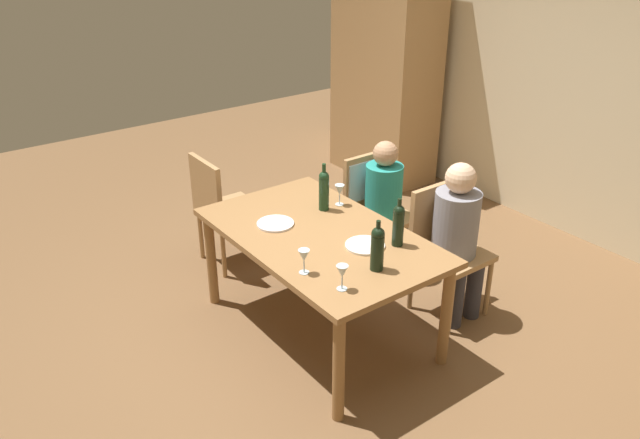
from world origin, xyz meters
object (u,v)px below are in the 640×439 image
object	(u,v)px
wine_bottle_tall_green	(377,247)
wine_bottle_dark_red	(324,189)
person_man_bearded	(386,199)
wine_glass_centre	(340,191)
chair_left_end	(220,204)
dinner_plate_host	(275,224)
chair_far_right	(444,241)
wine_glass_near_left	(342,272)
dining_table	(320,245)
wine_bottle_short_olive	(398,224)
handbag	(270,236)
person_woman_host	(458,231)
wine_glass_near_right	(304,257)
armoire_cabinet	(385,72)
chair_far_left	(373,196)
dinner_plate_guest_left	(365,245)

from	to	relation	value
wine_bottle_tall_green	wine_bottle_dark_red	size ratio (longest dim) A/B	0.93
person_man_bearded	wine_glass_centre	distance (m)	0.55
wine_bottle_dark_red	wine_bottle_tall_green	bearing A→B (deg)	-15.89
chair_left_end	dinner_plate_host	distance (m)	0.94
wine_bottle_tall_green	dinner_plate_host	size ratio (longest dim) A/B	1.27
chair_far_right	wine_glass_near_left	bearing A→B (deg)	15.38
dining_table	chair_left_end	size ratio (longest dim) A/B	1.76
person_man_bearded	wine_bottle_short_olive	size ratio (longest dim) A/B	3.45
dining_table	dinner_plate_host	size ratio (longest dim) A/B	6.62
handbag	dinner_plate_host	bearing A→B (deg)	-29.19
handbag	person_man_bearded	bearing A→B (deg)	31.43
dining_table	person_woman_host	world-z (taller)	person_woman_host
wine_glass_near_right	armoire_cabinet	bearing A→B (deg)	130.80
armoire_cabinet	chair_left_end	bearing A→B (deg)	-72.81
armoire_cabinet	dining_table	xyz separation A→B (m)	(1.91, -2.24, -0.44)
person_woman_host	chair_far_right	bearing A→B (deg)	-90.00
chair_far_left	wine_glass_near_right	world-z (taller)	chair_far_left
dinner_plate_guest_left	person_man_bearded	bearing A→B (deg)	130.58
chair_far_right	wine_bottle_dark_red	xyz separation A→B (m)	(-0.55, -0.64, 0.37)
wine_bottle_tall_green	handbag	distance (m)	1.94
dining_table	dinner_plate_host	xyz separation A→B (m)	(-0.28, -0.16, 0.09)
armoire_cabinet	wine_glass_centre	distance (m)	2.50
armoire_cabinet	dinner_plate_host	size ratio (longest dim) A/B	8.90
dinner_plate_guest_left	handbag	world-z (taller)	dinner_plate_guest_left
chair_far_right	dinner_plate_guest_left	world-z (taller)	chair_far_right
handbag	chair_left_end	bearing A→B (deg)	-90.00
person_woman_host	armoire_cabinet	bearing A→B (deg)	-120.77
dining_table	chair_far_right	world-z (taller)	chair_far_right
chair_far_left	dinner_plate_guest_left	world-z (taller)	chair_far_left
person_man_bearded	wine_bottle_short_olive	distance (m)	0.98
chair_far_left	wine_bottle_tall_green	bearing A→B (deg)	50.01
dining_table	chair_far_left	size ratio (longest dim) A/B	1.76
person_woman_host	handbag	distance (m)	1.75
chair_far_left	wine_glass_centre	size ratio (longest dim) A/B	6.17
armoire_cabinet	wine_bottle_tall_green	bearing A→B (deg)	-42.33
armoire_cabinet	person_man_bearded	xyz separation A→B (m)	(1.57, -1.37, -0.47)
chair_left_end	handbag	bearing A→B (deg)	90.00
dining_table	wine_glass_near_left	xyz separation A→B (m)	(0.60, -0.29, 0.19)
handbag	wine_bottle_tall_green	bearing A→B (deg)	-11.37
wine_glass_near_left	dinner_plate_guest_left	bearing A→B (deg)	125.51
wine_bottle_dark_red	wine_glass_near_right	world-z (taller)	wine_bottle_dark_red
person_woman_host	chair_far_left	bearing A→B (deg)	-90.00
person_woman_host	wine_glass_near_right	xyz separation A→B (m)	(-0.06, -1.23, 0.20)
person_man_bearded	dinner_plate_host	size ratio (longest dim) A/B	4.41
armoire_cabinet	dinner_plate_host	world-z (taller)	armoire_cabinet
wine_bottle_dark_red	wine_glass_near_left	bearing A→B (deg)	-31.21
wine_bottle_tall_green	person_woman_host	bearing A→B (deg)	100.28
dining_table	handbag	world-z (taller)	dining_table
wine_bottle_tall_green	chair_far_left	bearing A→B (deg)	140.01
chair_left_end	dinner_plate_host	xyz separation A→B (m)	(0.91, -0.07, 0.22)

